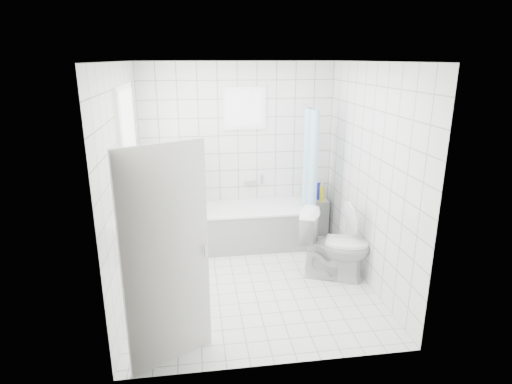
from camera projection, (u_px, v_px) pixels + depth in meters
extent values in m
plane|color=white|center=(252.00, 282.00, 5.26)|extent=(3.00, 3.00, 0.00)
plane|color=white|center=(251.00, 61.00, 4.48)|extent=(3.00, 3.00, 0.00)
cube|color=white|center=(238.00, 153.00, 6.29)|extent=(2.80, 0.02, 2.60)
cube|color=white|center=(277.00, 231.00, 3.45)|extent=(2.80, 0.02, 2.60)
cube|color=white|center=(125.00, 186.00, 4.68)|extent=(0.02, 3.00, 2.60)
cube|color=white|center=(369.00, 176.00, 5.06)|extent=(0.02, 3.00, 2.60)
cube|color=white|center=(131.00, 153.00, 4.88)|extent=(0.01, 0.90, 1.40)
cube|color=white|center=(245.00, 109.00, 6.06)|extent=(0.50, 0.01, 0.50)
cube|color=white|center=(140.00, 213.00, 5.10)|extent=(0.18, 1.02, 0.08)
cube|color=silver|center=(167.00, 259.00, 3.63)|extent=(0.71, 0.43, 2.00)
cube|color=white|center=(246.00, 227.00, 6.25)|extent=(1.87, 0.75, 0.55)
cube|color=white|center=(246.00, 208.00, 6.16)|extent=(1.89, 0.77, 0.03)
cube|color=white|center=(174.00, 200.00, 5.92)|extent=(0.15, 0.85, 1.50)
cube|color=white|center=(314.00, 217.00, 6.64)|extent=(0.40, 0.24, 0.55)
imported|color=silver|center=(335.00, 245.00, 5.27)|extent=(0.96, 0.77, 0.86)
cylinder|color=silver|center=(310.00, 107.00, 5.83)|extent=(0.02, 0.80, 0.02)
cube|color=silver|center=(250.00, 183.00, 6.40)|extent=(0.18, 0.06, 0.06)
imported|color=pink|center=(143.00, 195.00, 5.33)|extent=(0.11, 0.11, 0.21)
imported|color=#2C9FC9|center=(138.00, 209.00, 4.86)|extent=(0.12, 0.12, 0.20)
imported|color=silver|center=(141.00, 194.00, 5.16)|extent=(0.17, 0.17, 0.33)
cylinder|color=green|center=(313.00, 196.00, 6.42)|extent=(0.06, 0.06, 0.20)
cylinder|color=red|center=(312.00, 194.00, 6.55)|extent=(0.06, 0.06, 0.20)
cylinder|color=#1C22E0|center=(318.00, 191.00, 6.56)|extent=(0.06, 0.06, 0.27)
cylinder|color=#FFF71A|center=(322.00, 194.00, 6.47)|extent=(0.06, 0.06, 0.25)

